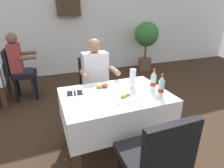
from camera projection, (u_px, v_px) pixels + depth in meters
ground_plane at (132, 155)px, 2.18m from camera, size 11.00×11.00×0.00m
back_wall at (72, 12)px, 4.62m from camera, size 11.00×0.12×3.19m
main_dining_table at (115, 108)px, 2.08m from camera, size 1.18×0.82×0.75m
chair_far_diner_seat at (95, 85)px, 2.78m from camera, size 0.44×0.50×0.97m
chair_near_camera_side at (154, 158)px, 1.40m from camera, size 0.44×0.50×0.97m
seated_diner_far at (96, 78)px, 2.63m from camera, size 0.50×0.46×1.26m
plate_near_camera at (124, 97)px, 1.92m from camera, size 0.24×0.24×0.05m
plate_far_diner at (104, 87)px, 2.16m from camera, size 0.26×0.26×0.06m
beer_glass_left at (133, 78)px, 2.14m from camera, size 0.08×0.08×0.23m
cola_bottle_primary at (161, 88)px, 1.88m from camera, size 0.06×0.06×0.27m
cola_bottle_secondary at (153, 82)px, 2.05m from camera, size 0.07×0.07×0.26m
napkin_cutlery_set at (75, 93)px, 2.03m from camera, size 0.18×0.19×0.01m
background_chair_right at (18, 71)px, 3.42m from camera, size 0.50×0.44×0.97m
background_patron at (20, 63)px, 3.37m from camera, size 0.46×0.50×1.26m
potted_plant_corner at (146, 39)px, 5.05m from camera, size 0.66×0.66×1.35m
wall_bottle_rack at (68, 7)px, 4.41m from camera, size 0.56×0.21×0.42m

